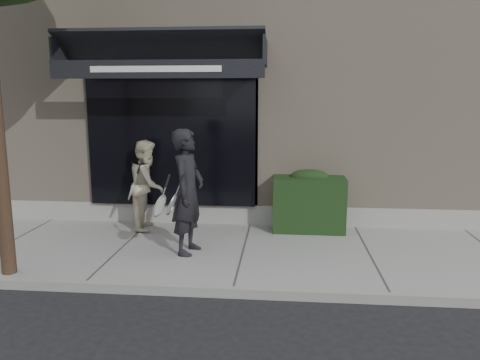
# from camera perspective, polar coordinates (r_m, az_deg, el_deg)

# --- Properties ---
(ground) EXTENTS (80.00, 80.00, 0.00)m
(ground) POSITION_cam_1_polar(r_m,az_deg,el_deg) (7.69, 0.42, -9.34)
(ground) COLOR black
(ground) RESTS_ON ground
(sidewalk) EXTENTS (20.00, 3.00, 0.12)m
(sidewalk) POSITION_cam_1_polar(r_m,az_deg,el_deg) (7.67, 0.42, -8.92)
(sidewalk) COLOR gray
(sidewalk) RESTS_ON ground
(curb) EXTENTS (20.00, 0.10, 0.14)m
(curb) POSITION_cam_1_polar(r_m,az_deg,el_deg) (6.23, -0.85, -13.51)
(curb) COLOR gray
(curb) RESTS_ON ground
(building_facade) EXTENTS (14.30, 8.04, 5.64)m
(building_facade) POSITION_cam_1_polar(r_m,az_deg,el_deg) (12.19, 2.45, 11.01)
(building_facade) COLOR tan
(building_facade) RESTS_ON ground
(hedge) EXTENTS (1.30, 0.70, 1.14)m
(hedge) POSITION_cam_1_polar(r_m,az_deg,el_deg) (8.70, 8.39, -2.61)
(hedge) COLOR black
(hedge) RESTS_ON sidewalk
(pedestrian_front) EXTENTS (0.76, 0.92, 1.97)m
(pedestrian_front) POSITION_cam_1_polar(r_m,az_deg,el_deg) (7.33, -6.38, -1.45)
(pedestrian_front) COLOR black
(pedestrian_front) RESTS_ON sidewalk
(pedestrian_back) EXTENTS (0.71, 0.89, 1.66)m
(pedestrian_back) POSITION_cam_1_polar(r_m,az_deg,el_deg) (8.83, -11.23, -0.57)
(pedestrian_back) COLOR beige
(pedestrian_back) RESTS_ON sidewalk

